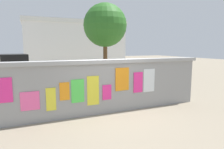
{
  "coord_description": "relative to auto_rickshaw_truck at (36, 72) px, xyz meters",
  "views": [
    {
      "loc": [
        -2.43,
        -5.97,
        2.2
      ],
      "look_at": [
        0.75,
        1.49,
        1.06
      ],
      "focal_mm": 31.25,
      "sensor_mm": 36.0,
      "label": 1
    }
  ],
  "objects": [
    {
      "name": "poster_wall",
      "position": [
        2.14,
        -5.05,
        0.02
      ],
      "size": [
        7.21,
        0.42,
        1.79
      ],
      "color": "gray",
      "rests_on": "ground"
    },
    {
      "name": "auto_rickshaw_truck",
      "position": [
        0.0,
        0.0,
        0.0
      ],
      "size": [
        3.76,
        1.94,
        1.85
      ],
      "color": "black",
      "rests_on": "ground"
    },
    {
      "name": "building_background",
      "position": [
        5.48,
        14.89,
        1.9
      ],
      "size": [
        12.85,
        4.84,
        5.55
      ],
      "color": "white",
      "rests_on": "ground"
    },
    {
      "name": "person_walking",
      "position": [
        1.47,
        -2.54,
        0.09
      ],
      "size": [
        0.39,
        0.39,
        1.62
      ],
      "color": "#D83F72",
      "rests_on": "ground"
    },
    {
      "name": "ground",
      "position": [
        2.15,
        2.95,
        -0.9
      ],
      "size": [
        60.0,
        60.0,
        0.0
      ],
      "primitive_type": "plane",
      "color": "gray"
    },
    {
      "name": "motorcycle",
      "position": [
        4.4,
        -1.78,
        -0.44
      ],
      "size": [
        1.88,
        0.67,
        0.87
      ],
      "color": "black",
      "rests_on": "ground"
    },
    {
      "name": "bicycle_far",
      "position": [
        0.06,
        -3.33,
        -0.54
      ],
      "size": [
        1.71,
        0.44,
        0.95
      ],
      "color": "black",
      "rests_on": "ground"
    },
    {
      "name": "tree_roadside",
      "position": [
        5.83,
        4.85,
        3.13
      ],
      "size": [
        3.68,
        3.68,
        5.89
      ],
      "color": "brown",
      "rests_on": "ground"
    },
    {
      "name": "person_bystander",
      "position": [
        3.74,
        -3.16,
        0.09
      ],
      "size": [
        0.42,
        0.42,
        1.62
      ],
      "color": "purple",
      "rests_on": "ground"
    },
    {
      "name": "bicycle_near",
      "position": [
        2.09,
        -3.95,
        -0.54
      ],
      "size": [
        1.68,
        0.5,
        0.95
      ],
      "color": "black",
      "rests_on": "ground"
    }
  ]
}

